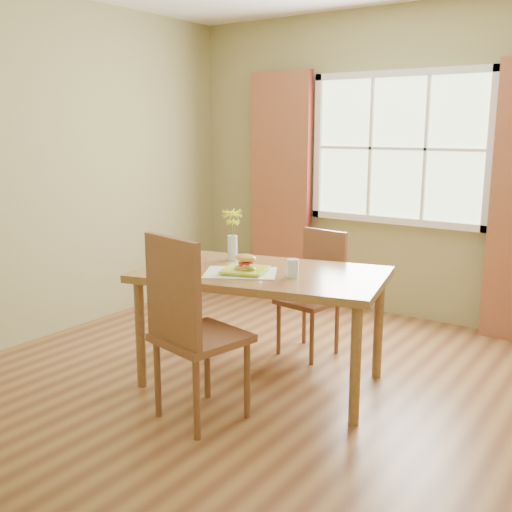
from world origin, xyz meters
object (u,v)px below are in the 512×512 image
object	(u,v)px
chair_far	(315,287)
croissant_sandwich	(245,263)
water_glass	(293,269)
flower_vase	(232,230)
dining_table	(262,283)
chair_near	(188,323)

from	to	relation	value
chair_far	croissant_sandwich	world-z (taller)	chair_far
water_glass	flower_vase	world-z (taller)	flower_vase
chair_far	croissant_sandwich	distance (m)	0.90
chair_far	croissant_sandwich	bearing A→B (deg)	-85.55
dining_table	water_glass	distance (m)	0.29
chair_near	croissant_sandwich	size ratio (longest dim) A/B	7.00
chair_near	croissant_sandwich	bearing A→B (deg)	103.70
croissant_sandwich	water_glass	distance (m)	0.31
water_glass	dining_table	bearing A→B (deg)	173.40
dining_table	chair_far	distance (m)	0.72
chair_near	water_glass	xyz separation A→B (m)	(0.27, 0.68, 0.22)
dining_table	water_glass	xyz separation A→B (m)	(0.25, -0.03, 0.13)
dining_table	chair_near	world-z (taller)	chair_near
chair_near	flower_vase	size ratio (longest dim) A/B	3.10
chair_near	croissant_sandwich	xyz separation A→B (m)	(-0.02, 0.58, 0.23)
chair_near	dining_table	bearing A→B (deg)	100.39
croissant_sandwich	water_glass	world-z (taller)	croissant_sandwich
croissant_sandwich	flower_vase	world-z (taller)	flower_vase
chair_far	flower_vase	world-z (taller)	flower_vase
water_glass	chair_near	bearing A→B (deg)	-111.56
chair_far	croissant_sandwich	size ratio (longest dim) A/B	5.87
chair_near	flower_vase	world-z (taller)	flower_vase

